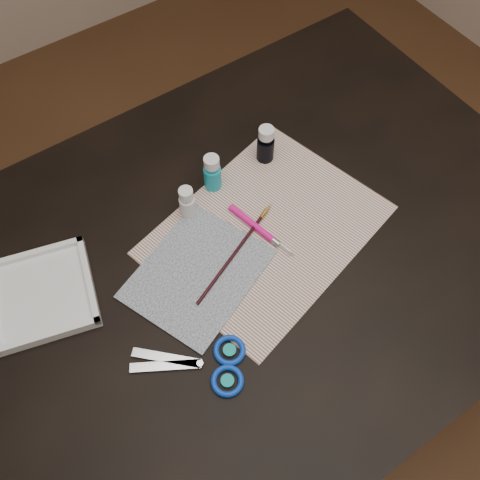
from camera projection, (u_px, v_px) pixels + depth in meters
ground at (240, 372)px, 1.67m from camera, size 3.50×3.50×0.02m
table at (240, 327)px, 1.34m from camera, size 1.30×0.90×0.75m
paper at (266, 230)px, 1.05m from camera, size 0.50×0.43×0.00m
canvas at (198, 273)px, 0.99m from camera, size 0.30×0.28×0.00m
paint_bottle_white at (187, 202)px, 1.03m from camera, size 0.04×0.04×0.08m
paint_bottle_cyan at (212, 173)px, 1.06m from camera, size 0.05×0.05×0.09m
paint_bottle_navy at (266, 144)px, 1.10m from camera, size 0.05×0.05×0.09m
paintbrush at (237, 250)px, 1.01m from camera, size 0.24×0.11×0.01m
craft_knife at (262, 231)px, 1.04m from camera, size 0.05×0.17×0.01m
scissors at (188, 368)px, 0.90m from camera, size 0.24×0.21×0.01m
palette_tray at (42, 294)px, 0.96m from camera, size 0.23×0.23×0.02m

